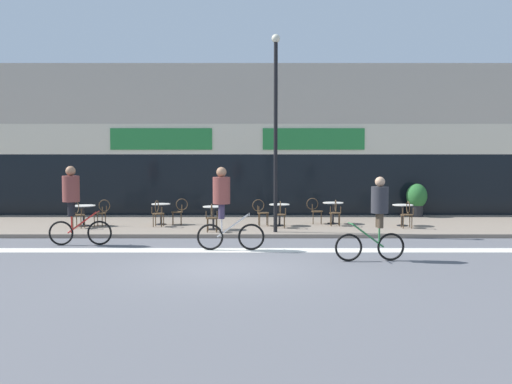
{
  "coord_description": "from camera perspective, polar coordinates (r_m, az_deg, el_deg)",
  "views": [
    {
      "loc": [
        0.73,
        -13.56,
        2.66
      ],
      "look_at": [
        0.65,
        5.69,
        1.33
      ],
      "focal_mm": 42.0,
      "sensor_mm": 36.0,
      "label": 1
    }
  ],
  "objects": [
    {
      "name": "cafe_chair_3_near",
      "position": [
        19.66,
        2.54,
        -1.96
      ],
      "size": [
        0.4,
        0.58,
        0.9
      ],
      "rotation": [
        0.0,
        0.0,
        1.56
      ],
      "color": "#4C3823",
      "rests_on": "sidewalk_slab"
    },
    {
      "name": "cafe_chair_4_side",
      "position": [
        20.91,
        5.86,
        -1.62
      ],
      "size": [
        0.59,
        0.44,
        0.9
      ],
      "rotation": [
        0.0,
        0.0,
        -0.1
      ],
      "color": "#4C3823",
      "rests_on": "sidewalk_slab"
    },
    {
      "name": "bistro_table_4",
      "position": [
        20.97,
        7.57,
        -1.57
      ],
      "size": [
        0.72,
        0.72,
        0.75
      ],
      "color": "black",
      "rests_on": "sidewalk_slab"
    },
    {
      "name": "bistro_table_1",
      "position": [
        20.84,
        -8.82,
        -1.69
      ],
      "size": [
        0.64,
        0.64,
        0.72
      ],
      "color": "black",
      "rests_on": "sidewalk_slab"
    },
    {
      "name": "cafe_chair_1_near",
      "position": [
        20.23,
        -9.12,
        -1.84
      ],
      "size": [
        0.44,
        0.6,
        0.9
      ],
      "rotation": [
        0.0,
        0.0,
        1.45
      ],
      "color": "#4C3823",
      "rests_on": "sidewalk_slab"
    },
    {
      "name": "cafe_chair_3_side",
      "position": [
        20.26,
        0.71,
        -1.78
      ],
      "size": [
        0.6,
        0.44,
        0.9
      ],
      "rotation": [
        0.0,
        0.0,
        0.12
      ],
      "color": "#4C3823",
      "rests_on": "sidewalk_slab"
    },
    {
      "name": "cafe_chair_1_side",
      "position": [
        20.76,
        -7.11,
        -1.67
      ],
      "size": [
        0.59,
        0.44,
        0.9
      ],
      "rotation": [
        0.0,
        0.0,
        3.24
      ],
      "color": "#4C3823",
      "rests_on": "sidewalk_slab"
    },
    {
      "name": "cafe_chair_2_near",
      "position": [
        18.69,
        -4.01,
        -2.27
      ],
      "size": [
        0.4,
        0.57,
        0.9
      ],
      "rotation": [
        0.0,
        0.0,
        1.57
      ],
      "color": "#4C3823",
      "rests_on": "sidewalk_slab"
    },
    {
      "name": "cafe_chair_4_near",
      "position": [
        20.36,
        7.78,
        -1.79
      ],
      "size": [
        0.41,
        0.58,
        0.9
      ],
      "rotation": [
        0.0,
        0.0,
        1.54
      ],
      "color": "#4C3823",
      "rests_on": "sidewalk_slab"
    },
    {
      "name": "cafe_chair_0_side",
      "position": [
        20.82,
        -14.25,
        -1.75
      ],
      "size": [
        0.6,
        0.45,
        0.9
      ],
      "rotation": [
        0.0,
        0.0,
        3.0
      ],
      "color": "#4C3823",
      "rests_on": "sidewalk_slab"
    },
    {
      "name": "bistro_table_3",
      "position": [
        20.28,
        2.47,
        -1.76
      ],
      "size": [
        0.69,
        0.69,
        0.74
      ],
      "color": "black",
      "rests_on": "sidewalk_slab"
    },
    {
      "name": "lamp_post",
      "position": [
        18.64,
        2.1,
        6.8
      ],
      "size": [
        0.26,
        0.26,
        6.11
      ],
      "color": "black",
      "rests_on": "sidewalk_slab"
    },
    {
      "name": "cyclist_1",
      "position": [
        14.7,
        11.67,
        -1.97
      ],
      "size": [
        1.72,
        0.54,
        2.04
      ],
      "rotation": [
        0.0,
        0.0,
        3.24
      ],
      "color": "black",
      "rests_on": "ground"
    },
    {
      "name": "cafe_chair_0_near",
      "position": [
        20.41,
        -16.41,
        -1.9
      ],
      "size": [
        0.45,
        0.6,
        0.9
      ],
      "rotation": [
        0.0,
        0.0,
        1.43
      ],
      "color": "#4C3823",
      "rests_on": "sidewalk_slab"
    },
    {
      "name": "bistro_table_5",
      "position": [
        20.83,
        14.01,
        -1.75
      ],
      "size": [
        0.69,
        0.69,
        0.72
      ],
      "color": "black",
      "rests_on": "sidewalk_slab"
    },
    {
      "name": "bike_lane_stripe",
      "position": [
        16.09,
        -2.39,
        -5.56
      ],
      "size": [
        36.0,
        0.7,
        0.01
      ],
      "primitive_type": "cube",
      "color": "silver",
      "rests_on": "ground"
    },
    {
      "name": "sidewalk_slab",
      "position": [
        20.99,
        -1.77,
        -3.17
      ],
      "size": [
        40.0,
        5.5,
        0.12
      ],
      "primitive_type": "cube",
      "color": "gray",
      "rests_on": "ground"
    },
    {
      "name": "bistro_table_0",
      "position": [
        21.0,
        -15.89,
        -1.75
      ],
      "size": [
        0.8,
        0.8,
        0.7
      ],
      "color": "black",
      "rests_on": "sidewalk_slab"
    },
    {
      "name": "cyclist_2",
      "position": [
        17.55,
        -16.82,
        -0.59
      ],
      "size": [
        1.77,
        0.53,
        2.23
      ],
      "rotation": [
        0.0,
        0.0,
        0.05
      ],
      "color": "black",
      "rests_on": "ground"
    },
    {
      "name": "storefront_facade",
      "position": [
        25.55,
        -1.42,
        4.76
      ],
      "size": [
        40.0,
        4.06,
        6.07
      ],
      "color": "#B2A899",
      "rests_on": "ground"
    },
    {
      "name": "planter_pot",
      "position": [
        23.9,
        15.27,
        -0.58
      ],
      "size": [
        0.8,
        0.8,
        1.28
      ],
      "color": "#232326",
      "rests_on": "sidewalk_slab"
    },
    {
      "name": "cyclist_0",
      "position": [
        15.98,
        -2.88,
        -0.93
      ],
      "size": [
        1.82,
        0.48,
        2.23
      ],
      "rotation": [
        0.0,
        0.0,
        0.01
      ],
      "color": "black",
      "rests_on": "ground"
    },
    {
      "name": "ground_plane",
      "position": [
        13.84,
        -2.82,
        -7.14
      ],
      "size": [
        120.0,
        120.0,
        0.0
      ],
      "primitive_type": "plane",
      "color": "#5B5B60"
    },
    {
      "name": "bistro_table_2",
      "position": [
        19.31,
        -3.87,
        -2.01
      ],
      "size": [
        0.67,
        0.67,
        0.76
      ],
      "color": "black",
      "rests_on": "sidewalk_slab"
    },
    {
      "name": "cafe_chair_5_near",
      "position": [
        20.22,
        14.43,
        -1.92
      ],
      "size": [
        0.4,
        0.58,
        0.9
      ],
      "rotation": [
        0.0,
        0.0,
        1.56
      ],
      "color": "#4C3823",
      "rests_on": "sidewalk_slab"
    }
  ]
}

